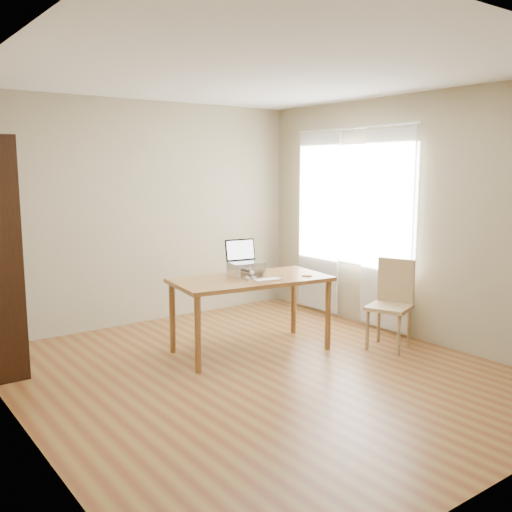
# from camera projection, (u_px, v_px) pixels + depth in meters

# --- Properties ---
(room) EXTENTS (4.04, 4.54, 2.64)m
(room) POSITION_uv_depth(u_px,v_px,m) (263.00, 229.00, 4.93)
(room) COLOR brown
(room) RESTS_ON ground
(curtains) EXTENTS (0.03, 1.90, 2.25)m
(curtains) POSITION_uv_depth(u_px,v_px,m) (351.00, 224.00, 6.69)
(curtains) COLOR white
(curtains) RESTS_ON ground
(desk) EXTENTS (1.63, 0.98, 0.75)m
(desk) POSITION_uv_depth(u_px,v_px,m) (251.00, 286.00, 5.66)
(desk) COLOR brown
(desk) RESTS_ON ground
(laptop_stand) EXTENTS (0.32, 0.25, 0.13)m
(laptop_stand) POSITION_uv_depth(u_px,v_px,m) (246.00, 268.00, 5.70)
(laptop_stand) COLOR silver
(laptop_stand) RESTS_ON desk
(laptop) EXTENTS (0.35, 0.31, 0.23)m
(laptop) POSITION_uv_depth(u_px,v_px,m) (243.00, 257.00, 5.73)
(laptop) COLOR silver
(laptop) RESTS_ON laptop_stand
(keyboard) EXTENTS (0.29, 0.16, 0.02)m
(keyboard) POSITION_uv_depth(u_px,v_px,m) (268.00, 280.00, 5.49)
(keyboard) COLOR silver
(keyboard) RESTS_ON desk
(coaster) EXTENTS (0.10, 0.10, 0.01)m
(coaster) POSITION_uv_depth(u_px,v_px,m) (307.00, 276.00, 5.72)
(coaster) COLOR brown
(coaster) RESTS_ON desk
(cat) EXTENTS (0.25, 0.49, 0.16)m
(cat) POSITION_uv_depth(u_px,v_px,m) (244.00, 269.00, 5.72)
(cat) COLOR #403732
(cat) RESTS_ON desk
(chair) EXTENTS (0.52, 0.52, 0.91)m
(chair) POSITION_uv_depth(u_px,v_px,m) (394.00, 301.00, 5.80)
(chair) COLOR #A28458
(chair) RESTS_ON ground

